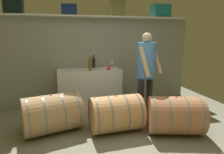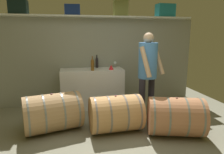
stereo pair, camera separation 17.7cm
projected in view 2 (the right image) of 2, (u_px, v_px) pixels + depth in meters
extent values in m
cube|color=gray|center=(111.00, 134.00, 3.47)|extent=(6.05, 7.91, 0.02)
cube|color=gray|center=(97.00, 61.00, 4.97)|extent=(4.85, 0.10, 2.04)
cube|color=silver|center=(97.00, 17.00, 4.61)|extent=(4.46, 0.40, 0.03)
cube|color=black|center=(18.00, 7.00, 4.26)|extent=(0.37, 0.28, 0.30)
cube|color=navy|center=(73.00, 10.00, 4.48)|extent=(0.34, 0.31, 0.23)
cube|color=olive|center=(121.00, 9.00, 4.68)|extent=(0.33, 0.27, 0.35)
cube|color=#1C7584|center=(165.00, 11.00, 4.90)|extent=(0.44, 0.27, 0.31)
cube|color=white|center=(92.00, 88.00, 4.72)|extent=(1.41, 0.56, 0.89)
cylinder|color=black|center=(97.00, 64.00, 4.84)|extent=(0.07, 0.07, 0.19)
sphere|color=black|center=(97.00, 59.00, 4.82)|extent=(0.06, 0.06, 0.06)
cylinder|color=black|center=(97.00, 57.00, 4.81)|extent=(0.03, 0.03, 0.09)
cylinder|color=brown|center=(92.00, 66.00, 4.43)|extent=(0.07, 0.07, 0.20)
sphere|color=brown|center=(92.00, 61.00, 4.40)|extent=(0.07, 0.07, 0.07)
cylinder|color=brown|center=(92.00, 58.00, 4.39)|extent=(0.02, 0.02, 0.09)
cylinder|color=white|center=(115.00, 67.00, 4.91)|extent=(0.07, 0.07, 0.00)
cylinder|color=white|center=(115.00, 65.00, 4.90)|extent=(0.01, 0.01, 0.08)
sphere|color=white|center=(115.00, 63.00, 4.88)|extent=(0.07, 0.07, 0.07)
sphere|color=maroon|center=(115.00, 63.00, 4.89)|extent=(0.05, 0.05, 0.05)
cone|color=red|center=(111.00, 67.00, 4.54)|extent=(0.11, 0.11, 0.11)
cylinder|color=tan|center=(116.00, 114.00, 3.52)|extent=(0.90, 0.66, 0.62)
cylinder|color=slate|center=(95.00, 115.00, 3.43)|extent=(0.06, 0.64, 0.64)
cylinder|color=slate|center=(108.00, 114.00, 3.48)|extent=(0.06, 0.64, 0.64)
cylinder|color=slate|center=(123.00, 113.00, 3.55)|extent=(0.06, 0.64, 0.64)
cylinder|color=slate|center=(136.00, 112.00, 3.60)|extent=(0.06, 0.64, 0.64)
cylinder|color=#93464B|center=(116.00, 96.00, 3.45)|extent=(0.04, 0.04, 0.01)
cylinder|color=tan|center=(53.00, 112.00, 3.52)|extent=(1.08, 0.87, 0.65)
cylinder|color=slate|center=(28.00, 116.00, 3.35)|extent=(0.19, 0.65, 0.67)
cylinder|color=slate|center=(44.00, 114.00, 3.46)|extent=(0.19, 0.65, 0.67)
cylinder|color=slate|center=(61.00, 111.00, 3.59)|extent=(0.19, 0.65, 0.67)
cylinder|color=slate|center=(75.00, 109.00, 3.69)|extent=(0.19, 0.65, 0.67)
cylinder|color=#884B53|center=(52.00, 94.00, 3.46)|extent=(0.04, 0.04, 0.01)
cylinder|color=#AF7048|center=(175.00, 116.00, 3.37)|extent=(1.03, 0.86, 0.63)
cylinder|color=slate|center=(153.00, 116.00, 3.41)|extent=(0.21, 0.63, 0.65)
cylinder|color=slate|center=(167.00, 116.00, 3.39)|extent=(0.21, 0.63, 0.65)
cylinder|color=slate|center=(184.00, 117.00, 3.36)|extent=(0.21, 0.63, 0.65)
cylinder|color=slate|center=(199.00, 117.00, 3.34)|extent=(0.21, 0.63, 0.65)
cylinder|color=brown|center=(177.00, 98.00, 3.31)|extent=(0.04, 0.04, 0.01)
cylinder|color=#292835|center=(142.00, 100.00, 3.96)|extent=(0.13, 0.13, 0.83)
cylinder|color=#292835|center=(151.00, 97.00, 4.17)|extent=(0.13, 0.13, 0.83)
cylinder|color=#4A8BD9|center=(148.00, 61.00, 3.92)|extent=(0.36, 0.36, 0.68)
sphere|color=#D3AB82|center=(149.00, 38.00, 3.83)|extent=(0.20, 0.20, 0.20)
cylinder|color=#D3AB82|center=(146.00, 62.00, 3.70)|extent=(0.22, 0.28, 0.57)
cylinder|color=#D3AB82|center=(158.00, 60.00, 3.98)|extent=(0.23, 0.30, 0.56)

